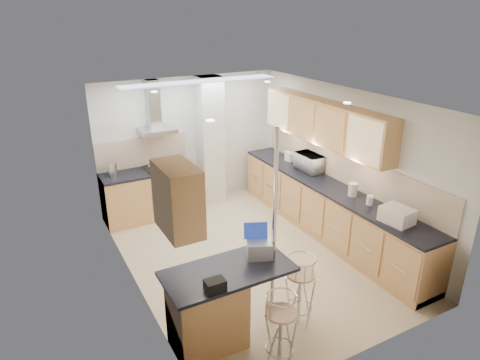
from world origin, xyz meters
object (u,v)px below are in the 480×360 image
bar_stool_end (300,290)px  bread_bin (397,215)px  laptop (260,249)px  microwave (311,162)px  bar_stool_near (281,330)px

bar_stool_end → bread_bin: bread_bin is taller
laptop → bar_stool_end: size_ratio=0.32×
microwave → bar_stool_near: microwave is taller
microwave → bar_stool_near: size_ratio=0.64×
microwave → bar_stool_end: (-1.88, -2.31, -0.61)m
laptop → bar_stool_near: bearing=-77.4°
microwave → bar_stool_end: 3.04m
bar_stool_near → microwave: bearing=72.9°
microwave → bar_stool_end: bearing=140.0°
laptop → bar_stool_end: (0.44, -0.23, -0.58)m
bar_stool_near → laptop: bearing=103.3°
microwave → laptop: size_ratio=1.92×
bread_bin → microwave: bearing=77.9°
microwave → bread_bin: 2.21m
laptop → bar_stool_end: 0.76m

